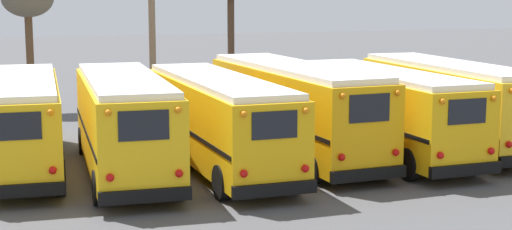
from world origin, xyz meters
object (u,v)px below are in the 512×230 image
(school_bus_2, at_px, (218,119))
(school_bus_4, at_px, (385,109))
(school_bus_3, at_px, (294,107))
(school_bus_1, at_px, (124,121))
(school_bus_0, at_px, (22,120))
(bare_tree_2, at_px, (28,1))
(school_bus_5, at_px, (449,101))
(utility_pole, at_px, (152,22))

(school_bus_2, height_order, school_bus_4, school_bus_4)
(school_bus_3, bearing_deg, school_bus_1, -171.58)
(school_bus_4, bearing_deg, school_bus_0, 171.57)
(school_bus_4, relative_size, bare_tree_2, 1.54)
(school_bus_0, distance_m, school_bus_1, 3.56)
(school_bus_4, height_order, school_bus_5, school_bus_5)
(school_bus_2, height_order, school_bus_3, school_bus_3)
(school_bus_3, distance_m, school_bus_4, 3.28)
(school_bus_0, xyz_separation_m, school_bus_1, (3.11, -1.73, 0.06))
(school_bus_2, xyz_separation_m, bare_tree_2, (-5.31, 14.86, 3.71))
(school_bus_2, distance_m, school_bus_4, 6.23)
(school_bus_0, xyz_separation_m, school_bus_4, (12.45, -1.84, 0.01))
(school_bus_2, xyz_separation_m, school_bus_3, (3.11, 1.02, 0.10))
(utility_pole, relative_size, bare_tree_2, 1.32)
(bare_tree_2, bearing_deg, school_bus_0, -94.02)
(bare_tree_2, bearing_deg, school_bus_3, -58.68)
(school_bus_0, distance_m, school_bus_5, 15.61)
(school_bus_0, relative_size, bare_tree_2, 1.61)
(school_bus_0, relative_size, school_bus_1, 1.04)
(school_bus_4, bearing_deg, bare_tree_2, 127.78)
(school_bus_4, height_order, utility_pole, utility_pole)
(school_bus_2, xyz_separation_m, school_bus_5, (9.34, 0.70, 0.07))
(school_bus_3, bearing_deg, school_bus_4, -18.47)
(bare_tree_2, bearing_deg, school_bus_4, -52.22)
(school_bus_4, bearing_deg, school_bus_3, 161.53)
(school_bus_0, height_order, school_bus_1, school_bus_1)
(school_bus_1, height_order, utility_pole, utility_pole)
(school_bus_4, distance_m, bare_tree_2, 19.19)
(school_bus_1, distance_m, utility_pole, 14.07)
(school_bus_1, height_order, school_bus_2, school_bus_1)
(school_bus_3, height_order, school_bus_5, school_bus_3)
(school_bus_2, bearing_deg, school_bus_0, 163.69)
(school_bus_0, distance_m, school_bus_2, 6.49)
(school_bus_1, bearing_deg, school_bus_3, 8.42)
(bare_tree_2, bearing_deg, school_bus_1, -81.54)
(school_bus_1, height_order, bare_tree_2, bare_tree_2)
(school_bus_5, relative_size, utility_pole, 1.20)
(school_bus_5, bearing_deg, school_bus_1, -177.20)
(utility_pole, bearing_deg, school_bus_1, -105.00)
(school_bus_0, xyz_separation_m, utility_pole, (6.69, 11.62, 2.70))
(school_bus_0, xyz_separation_m, school_bus_5, (15.57, -1.12, 0.07))
(school_bus_5, distance_m, utility_pole, 15.75)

